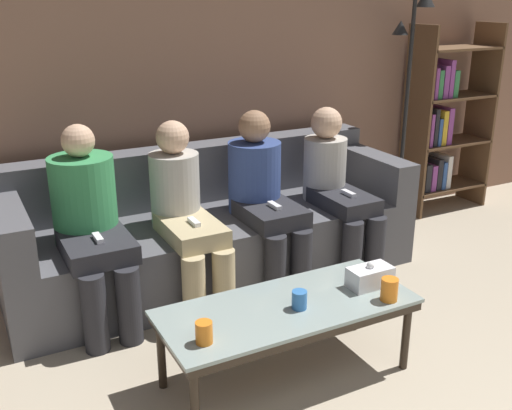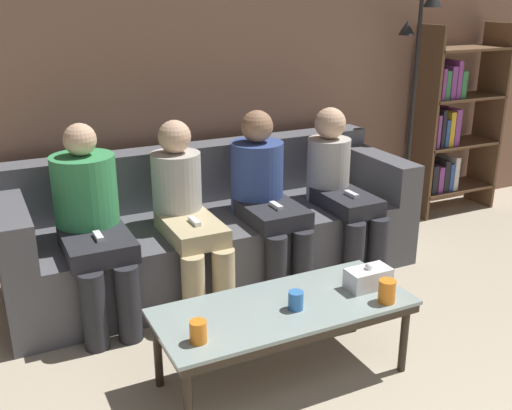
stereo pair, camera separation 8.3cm
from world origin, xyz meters
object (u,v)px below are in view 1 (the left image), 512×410
(bookshelf, at_px, (441,124))
(seated_person_mid_right, at_px, (263,193))
(seated_person_right_end, at_px, (336,185))
(seated_person_mid_left, at_px, (184,211))
(tissue_box, at_px, (370,276))
(cup_near_left, at_px, (389,289))
(standing_lamp, at_px, (409,87))
(cup_far_center, at_px, (204,332))
(seated_person_left_end, at_px, (90,219))
(couch, at_px, (211,231))
(coffee_table, at_px, (287,312))
(cup_near_right, at_px, (299,300))

(bookshelf, bearing_deg, seated_person_mid_right, -165.76)
(seated_person_right_end, bearing_deg, seated_person_mid_left, -179.97)
(bookshelf, distance_m, seated_person_mid_left, 2.54)
(tissue_box, bearing_deg, seated_person_right_end, 63.99)
(cup_near_left, bearing_deg, standing_lamp, 47.80)
(bookshelf, relative_size, seated_person_right_end, 1.45)
(cup_far_center, relative_size, seated_person_mid_right, 0.09)
(bookshelf, xyz_separation_m, standing_lamp, (-0.51, -0.14, 0.36))
(seated_person_left_end, bearing_deg, cup_near_left, -47.02)
(couch, distance_m, cup_far_center, 1.47)
(coffee_table, relative_size, seated_person_left_end, 1.10)
(bookshelf, distance_m, seated_person_left_end, 3.06)
(seated_person_mid_right, bearing_deg, cup_far_center, -128.07)
(cup_near_left, bearing_deg, seated_person_left_end, 132.98)
(standing_lamp, distance_m, seated_person_right_end, 1.11)
(couch, height_order, seated_person_left_end, seated_person_left_end)
(bookshelf, height_order, seated_person_mid_left, bookshelf)
(cup_near_left, xyz_separation_m, seated_person_right_end, (0.50, 1.16, 0.11))
(cup_near_right, height_order, standing_lamp, standing_lamp)
(couch, relative_size, seated_person_right_end, 2.45)
(couch, relative_size, seated_person_mid_left, 2.42)
(couch, height_order, cup_near_left, couch)
(cup_near_right, relative_size, seated_person_mid_right, 0.08)
(cup_near_left, relative_size, seated_person_mid_right, 0.10)
(couch, bearing_deg, coffee_table, -96.56)
(cup_near_right, bearing_deg, bookshelf, 33.75)
(couch, relative_size, coffee_table, 2.15)
(cup_near_right, bearing_deg, seated_person_right_end, 48.39)
(bookshelf, distance_m, seated_person_mid_right, 2.01)
(tissue_box, distance_m, standing_lamp, 2.06)
(seated_person_left_end, bearing_deg, coffee_table, -56.65)
(seated_person_left_end, xyz_separation_m, seated_person_mid_left, (0.54, -0.04, -0.03))
(seated_person_mid_left, bearing_deg, couch, 42.21)
(seated_person_mid_left, bearing_deg, bookshelf, 11.92)
(seated_person_mid_left, xyz_separation_m, seated_person_mid_right, (0.54, 0.03, 0.02))
(couch, relative_size, cup_near_right, 29.84)
(coffee_table, distance_m, seated_person_mid_right, 1.11)
(coffee_table, distance_m, seated_person_right_end, 1.37)
(cup_near_left, xyz_separation_m, seated_person_mid_left, (-0.58, 1.16, 0.12))
(seated_person_right_end, bearing_deg, cup_far_center, -142.36)
(standing_lamp, height_order, seated_person_right_end, standing_lamp)
(cup_near_right, relative_size, cup_far_center, 0.90)
(seated_person_left_end, distance_m, seated_person_mid_left, 0.54)
(cup_near_left, distance_m, seated_person_right_end, 1.26)
(coffee_table, height_order, tissue_box, tissue_box)
(cup_near_left, relative_size, seated_person_mid_left, 0.10)
(cup_far_center, xyz_separation_m, seated_person_mid_left, (0.34, 1.09, 0.12))
(coffee_table, height_order, cup_far_center, cup_far_center)
(couch, height_order, standing_lamp, standing_lamp)
(cup_near_left, xyz_separation_m, cup_near_right, (-0.42, 0.13, -0.01))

